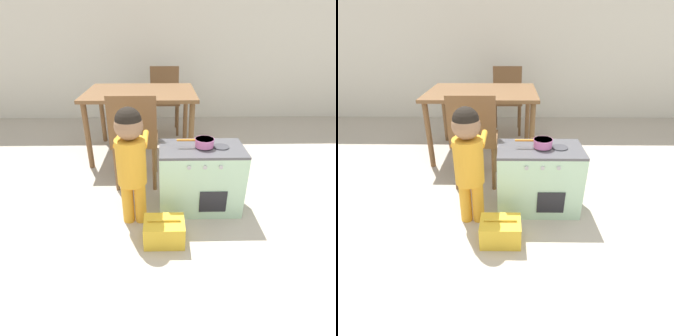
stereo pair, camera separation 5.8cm
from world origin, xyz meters
The scene contains 9 objects.
ground_plane centered at (0.00, 0.00, 0.00)m, with size 16.00×16.00×0.00m, color #B2A899.
wall_back centered at (0.00, 3.44, 1.30)m, with size 10.00×0.06×2.60m.
play_kitchen centered at (0.03, 0.90, 0.27)m, with size 0.65×0.38×0.55m.
toy_pot centered at (0.04, 0.90, 0.58)m, with size 0.28×0.14×0.06m.
child_figure centered at (-0.49, 0.72, 0.57)m, with size 0.23×0.37×0.90m.
toy_basket centered at (-0.26, 0.48, 0.09)m, with size 0.28×0.20×0.19m.
dining_table centered at (-0.50, 2.00, 0.64)m, with size 1.18×0.87×0.73m.
dining_chair_near centered at (-0.52, 1.27, 0.48)m, with size 0.40×0.40×0.87m.
dining_chair_far centered at (-0.23, 2.79, 0.48)m, with size 0.40×0.40×0.87m.
Camera 2 is at (-0.21, -0.91, 1.34)m, focal length 28.00 mm.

